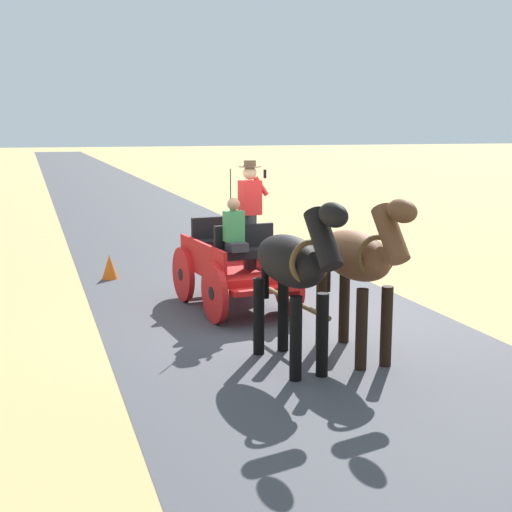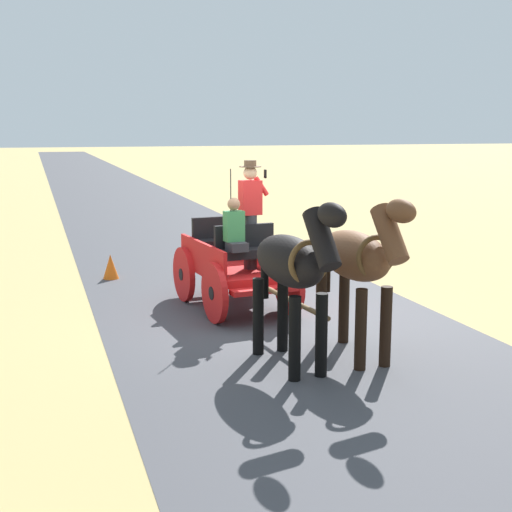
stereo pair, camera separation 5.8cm
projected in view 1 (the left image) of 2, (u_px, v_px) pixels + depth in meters
ground_plane at (273, 319)px, 11.21m from camera, size 200.00×200.00×0.00m
road_surface at (273, 319)px, 11.21m from camera, size 5.45×160.00×0.01m
horse_drawn_carriage at (236, 261)px, 11.72m from camera, size 1.66×4.52×2.50m
horse_near_side at (358, 260)px, 9.10m from camera, size 0.67×2.14×2.21m
horse_off_side at (294, 266)px, 8.72m from camera, size 0.72×2.14×2.21m
traffic_cone at (110, 267)px, 14.11m from camera, size 0.32×0.32×0.50m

